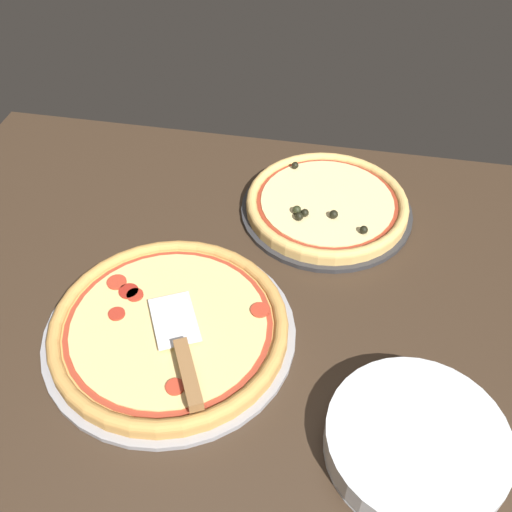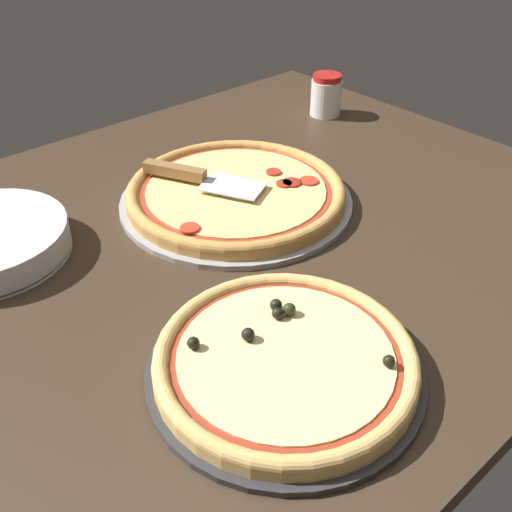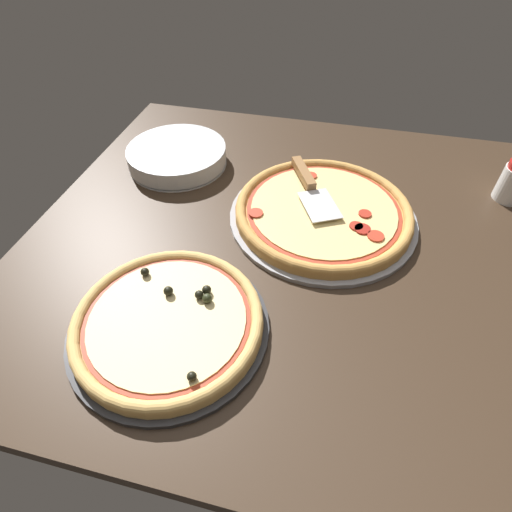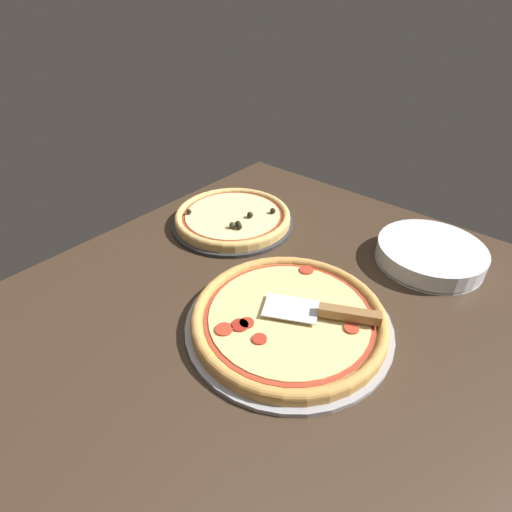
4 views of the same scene
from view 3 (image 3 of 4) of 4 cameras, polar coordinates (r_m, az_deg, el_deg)
name	(u,v)px [view 3 (image 3 of 4)]	position (r cm, az deg, el deg)	size (l,w,h in cm)	color
ground_plane	(310,243)	(88.63, 7.67, 1.79)	(122.06, 106.22, 3.60)	#38281C
pizza_pan_front	(322,217)	(92.34, 9.45, 5.57)	(42.08, 42.08, 1.00)	#939399
pizza_front	(323,210)	(91.19, 9.59, 6.44)	(39.55, 39.55, 2.75)	#C68E47
pizza_pan_back	(170,327)	(72.26, -12.24, -9.94)	(34.85, 34.85, 1.00)	#2D2D30
pizza_back	(168,321)	(70.72, -12.46, -9.03)	(32.76, 32.76, 3.91)	#DBAD60
serving_spatula	(307,181)	(96.04, 7.34, 10.63)	(14.56, 22.59, 2.00)	silver
plate_stack	(177,156)	(110.34, -11.18, 13.85)	(25.76, 25.76, 4.90)	silver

